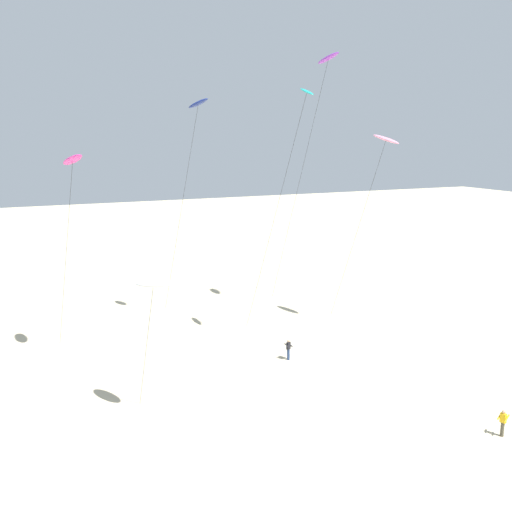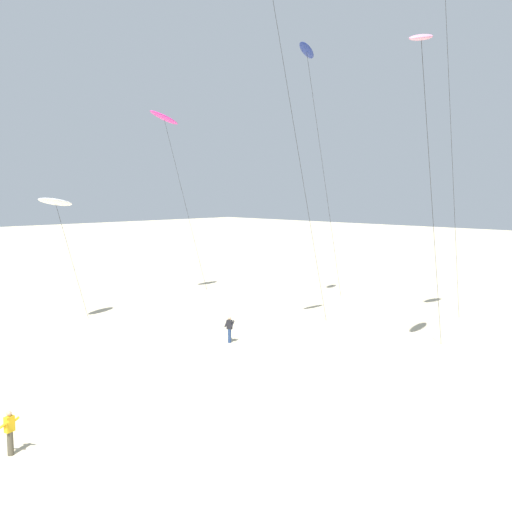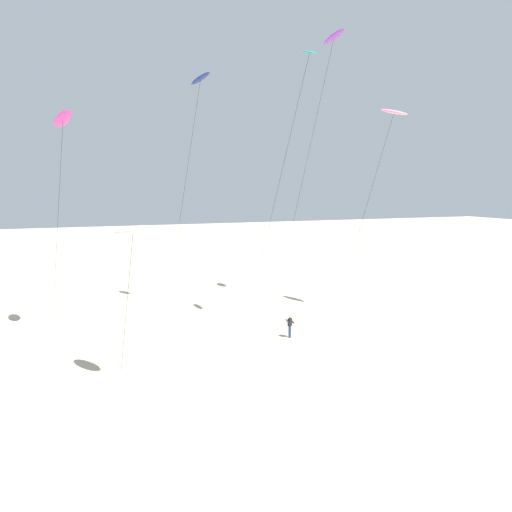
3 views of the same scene
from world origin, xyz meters
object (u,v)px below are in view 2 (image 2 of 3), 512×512
object	(u,v)px
kite_navy	(307,53)
kite_white	(56,202)
kite_teal	(275,9)
kite_magenta	(164,118)
kite_flyer_nearest	(230,329)
kite_pink	(421,40)
kite_flyer_middle	(10,431)

from	to	relation	value
kite_navy	kite_white	size ratio (longest dim) A/B	2.25
kite_teal	kite_magenta	size ratio (longest dim) A/B	1.30
kite_teal	kite_white	bearing A→B (deg)	-153.46
kite_teal	kite_flyer_nearest	xyz separation A→B (m)	(-2.11, -1.79, -19.29)
kite_teal	kite_pink	world-z (taller)	kite_teal
kite_navy	kite_flyer_nearest	size ratio (longest dim) A/B	12.47
kite_pink	kite_flyer_middle	bearing A→B (deg)	-104.74
kite_teal	kite_pink	xyz separation A→B (m)	(8.83, 1.42, -3.12)
kite_teal	kite_pink	size ratio (longest dim) A/B	1.20
kite_pink	kite_flyer_nearest	xyz separation A→B (m)	(-10.94, -3.21, -16.17)
kite_flyer_nearest	kite_magenta	bearing A→B (deg)	157.63
kite_teal	kite_white	size ratio (longest dim) A/B	2.29
kite_teal	kite_flyer_middle	bearing A→B (deg)	-78.18
kite_magenta	kite_flyer_middle	bearing A→B (deg)	-47.00
kite_navy	kite_flyer_nearest	bearing A→B (deg)	-73.65
kite_navy	kite_white	world-z (taller)	kite_navy
kite_teal	kite_magenta	xyz separation A→B (m)	(-16.97, 4.32, -4.49)
kite_pink	kite_magenta	world-z (taller)	kite_pink
kite_navy	kite_white	xyz separation A→B (m)	(-8.80, -16.54, -11.34)
kite_teal	kite_white	xyz separation A→B (m)	(-14.21, -7.10, -11.45)
kite_white	kite_flyer_middle	bearing A→B (deg)	-31.01
kite_white	kite_teal	bearing A→B (deg)	26.54
kite_white	kite_pink	bearing A→B (deg)	20.29
kite_teal	kite_navy	distance (m)	10.88
kite_pink	kite_flyer_nearest	size ratio (longest dim) A/B	10.62
kite_teal	kite_flyer_nearest	distance (m)	19.49
kite_magenta	kite_white	bearing A→B (deg)	-76.44
kite_pink	kite_flyer_nearest	distance (m)	19.79
kite_teal	kite_pink	bearing A→B (deg)	9.13
kite_teal	kite_flyer_middle	distance (m)	26.58
kite_white	kite_flyer_middle	world-z (taller)	kite_white
kite_flyer_middle	kite_teal	bearing A→B (deg)	101.82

